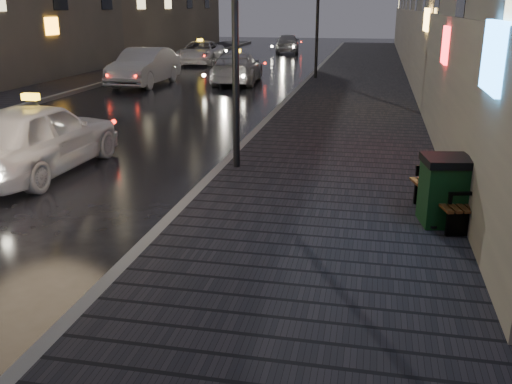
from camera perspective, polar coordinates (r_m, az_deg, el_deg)
sidewalk at (r=26.65m, az=10.20°, el=10.65°), size 4.60×58.00×0.15m
curb at (r=26.82m, az=4.98°, el=10.91°), size 0.20×58.00×0.15m
sidewalk_far at (r=29.79m, az=-15.27°, el=11.07°), size 2.40×58.00×0.15m
curb_far at (r=29.23m, az=-12.95°, el=11.13°), size 0.20×58.00×0.15m
lamp_near at (r=11.76m, az=-2.12°, el=18.45°), size 0.36×0.36×5.28m
lamp_far at (r=27.57m, az=6.21°, el=18.19°), size 0.36×0.36×5.28m
bench at (r=9.60m, az=18.81°, el=0.02°), size 1.04×1.85×0.90m
trash_bin at (r=9.32m, az=18.32°, el=0.20°), size 0.82×0.82×1.08m
taxi_near at (r=12.91m, az=-21.19°, el=5.12°), size 1.96×4.64×1.57m
car_left_mid at (r=26.59m, az=-11.11°, el=12.19°), size 1.75×4.94×1.62m
taxi_mid at (r=26.80m, az=-1.90°, el=12.31°), size 2.34×4.95×1.40m
taxi_far at (r=36.10m, az=-5.58°, el=13.72°), size 2.55×5.04×1.37m
car_far at (r=44.39m, az=3.16°, el=14.64°), size 2.24×4.44×1.45m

